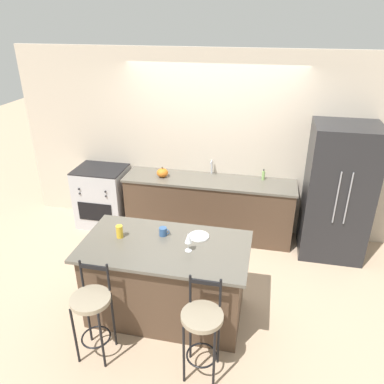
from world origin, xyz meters
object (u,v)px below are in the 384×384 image
dinner_plate (199,236)px  soap_bottle (263,175)px  bar_stool_near (92,308)px  wine_glass (188,238)px  refrigerator (337,192)px  coffee_mug (163,232)px  oven_range (103,196)px  pumpkin_decoration (162,173)px  bar_stool_far (202,326)px  tumbler_cup (120,232)px

dinner_plate → soap_bottle: (0.62, 1.71, 0.05)m
bar_stool_near → wine_glass: bearing=38.8°
refrigerator → coffee_mug: bearing=-142.6°
refrigerator → oven_range: 3.50m
oven_range → dinner_plate: bearing=-39.6°
dinner_plate → soap_bottle: size_ratio=1.36×
wine_glass → pumpkin_decoration: size_ratio=1.26×
wine_glass → soap_bottle: size_ratio=1.28×
refrigerator → oven_range: refrigerator is taller
bar_stool_far → wine_glass: size_ratio=4.80×
refrigerator → oven_range: size_ratio=1.96×
coffee_mug → soap_bottle: soap_bottle is taller
wine_glass → tumbler_cup: bearing=173.3°
bar_stool_near → coffee_mug: size_ratio=8.63×
dinner_plate → wine_glass: size_ratio=1.06×
bar_stool_near → bar_stool_far: (1.06, 0.01, 0.00)m
dinner_plate → pumpkin_decoration: 1.73m
soap_bottle → dinner_plate: bearing=-109.8°
coffee_mug → soap_bottle: size_ratio=0.71×
oven_range → soap_bottle: 2.53m
bar_stool_far → soap_bottle: (0.40, 2.63, 0.40)m
oven_range → dinner_plate: 2.45m
coffee_mug → pumpkin_decoration: bearing=106.5°
tumbler_cup → refrigerator: bearing=34.2°
soap_bottle → bar_stool_near: bearing=-119.1°
coffee_mug → oven_range: bearing=132.8°
bar_stool_near → tumbler_cup: size_ratio=7.21×
bar_stool_far → tumbler_cup: (-1.05, 0.73, 0.41)m
bar_stool_near → dinner_plate: bearing=47.3°
bar_stool_far → soap_bottle: size_ratio=6.15×
oven_range → soap_bottle: bearing=4.1°
refrigerator → pumpkin_decoration: refrigerator is taller
tumbler_cup → bar_stool_far: bearing=-34.8°
bar_stool_far → tumbler_cup: 1.34m
refrigerator → tumbler_cup: bearing=-145.8°
dinner_plate → coffee_mug: (-0.38, -0.05, 0.04)m
bar_stool_near → dinner_plate: 1.30m
bar_stool_near → soap_bottle: 3.04m
refrigerator → coffee_mug: 2.51m
oven_range → tumbler_cup: size_ratio=6.72×
tumbler_cup → bar_stool_near: bearing=-91.4°
bar_stool_near → wine_glass: wine_glass is taller
oven_range → wine_glass: 2.63m
bar_stool_far → bar_stool_near: bearing=-179.7°
bar_stool_near → soap_bottle: bearing=60.9°
bar_stool_near → pumpkin_decoration: pumpkin_decoration is taller
dinner_plate → wine_glass: bearing=-100.9°
bar_stool_near → wine_glass: 1.13m
refrigerator → tumbler_cup: 2.96m
refrigerator → bar_stool_near: 3.45m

